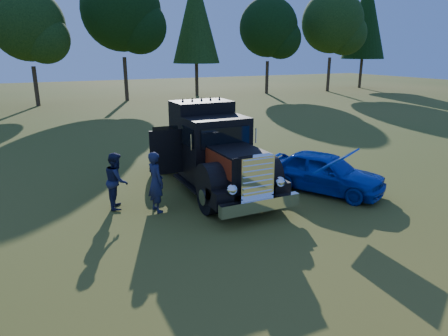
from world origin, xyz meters
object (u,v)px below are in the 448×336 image
hotrod_coupe (324,172)px  spectator_near (156,182)px  diamond_t_truck (212,153)px  spectator_far (117,180)px

hotrod_coupe → spectator_near: hotrod_coupe is taller
diamond_t_truck → spectator_far: size_ratio=4.08×
hotrod_coupe → spectator_far: size_ratio=2.50×
diamond_t_truck → spectator_near: size_ratio=3.84×
diamond_t_truck → spectator_far: (-3.36, -0.37, -0.40)m
diamond_t_truck → spectator_near: bearing=-153.3°
spectator_near → spectator_far: bearing=39.5°
hotrod_coupe → spectator_far: 6.91m
hotrod_coupe → spectator_near: 5.79m
diamond_t_truck → hotrod_coupe: diamond_t_truck is taller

